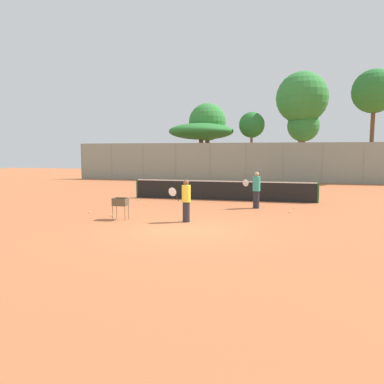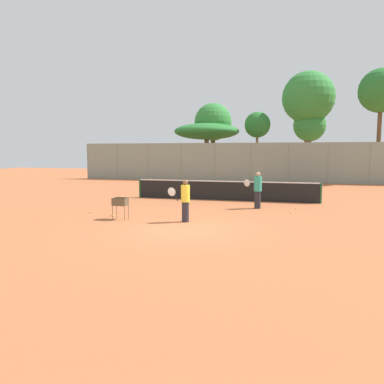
% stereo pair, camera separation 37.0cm
% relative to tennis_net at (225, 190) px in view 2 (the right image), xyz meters
% --- Properties ---
extents(ground_plane, '(80.00, 80.00, 0.00)m').
position_rel_tennis_net_xyz_m(ground_plane, '(0.00, -8.04, -0.56)').
color(ground_plane, '#B26038').
extents(tennis_net, '(10.08, 0.10, 1.07)m').
position_rel_tennis_net_xyz_m(tennis_net, '(0.00, 0.00, 0.00)').
color(tennis_net, '#26592D').
rests_on(tennis_net, ground_plane).
extents(back_fence, '(31.92, 0.08, 3.41)m').
position_rel_tennis_net_xyz_m(back_fence, '(-0.00, 12.78, 1.15)').
color(back_fence, gray).
rests_on(back_fence, ground_plane).
extents(tree_0, '(3.62, 3.62, 9.45)m').
position_rel_tennis_net_xyz_m(tree_0, '(10.41, 14.35, 7.02)').
color(tree_0, brown).
rests_on(tree_0, ground_plane).
extents(tree_1, '(3.13, 3.13, 6.74)m').
position_rel_tennis_net_xyz_m(tree_1, '(5.03, 18.72, 4.54)').
color(tree_1, brown).
rests_on(tree_1, ground_plane).
extents(tree_2, '(3.84, 3.84, 7.60)m').
position_rel_tennis_net_xyz_m(tree_2, '(-4.53, 18.31, 5.06)').
color(tree_2, brown).
rests_on(tree_2, ground_plane).
extents(tree_3, '(2.54, 2.54, 6.55)m').
position_rel_tennis_net_xyz_m(tree_3, '(0.06, 17.73, 4.67)').
color(tree_3, brown).
rests_on(tree_3, ground_plane).
extents(tree_4, '(6.54, 6.54, 5.48)m').
position_rel_tennis_net_xyz_m(tree_4, '(-4.94, 17.15, 4.07)').
color(tree_4, brown).
rests_on(tree_4, ground_plane).
extents(tree_5, '(5.02, 5.02, 10.36)m').
position_rel_tennis_net_xyz_m(tree_5, '(4.82, 18.52, 7.23)').
color(tree_5, brown).
rests_on(tree_5, ground_plane).
extents(player_white_outfit, '(0.84, 0.52, 1.72)m').
position_rel_tennis_net_xyz_m(player_white_outfit, '(2.00, -2.52, 0.33)').
color(player_white_outfit, '#26262D').
rests_on(player_white_outfit, ground_plane).
extents(player_red_cap, '(0.88, 0.33, 1.61)m').
position_rel_tennis_net_xyz_m(player_red_cap, '(-0.34, -6.61, 0.27)').
color(player_red_cap, '#26262D').
rests_on(player_red_cap, ground_plane).
extents(ball_cart, '(0.56, 0.41, 0.85)m').
position_rel_tennis_net_xyz_m(ball_cart, '(-2.95, -6.75, 0.07)').
color(ball_cart, brown).
rests_on(ball_cart, ground_plane).
extents(tennis_ball_0, '(0.07, 0.07, 0.07)m').
position_rel_tennis_net_xyz_m(tennis_ball_0, '(-3.52, -6.29, -0.53)').
color(tennis_ball_0, '#D1E54C').
rests_on(tennis_ball_0, ground_plane).
extents(tennis_ball_1, '(0.07, 0.07, 0.07)m').
position_rel_tennis_net_xyz_m(tennis_ball_1, '(-4.95, -5.60, -0.53)').
color(tennis_ball_1, '#D1E54C').
rests_on(tennis_ball_1, ground_plane).
extents(tennis_ball_2, '(0.07, 0.07, 0.07)m').
position_rel_tennis_net_xyz_m(tennis_ball_2, '(-3.65, -6.12, -0.53)').
color(tennis_ball_2, '#D1E54C').
rests_on(tennis_ball_2, ground_plane).
extents(tennis_ball_3, '(0.07, 0.07, 0.07)m').
position_rel_tennis_net_xyz_m(tennis_ball_3, '(3.75, -2.21, -0.53)').
color(tennis_ball_3, '#D1E54C').
rests_on(tennis_ball_3, ground_plane).
extents(tennis_ball_4, '(0.07, 0.07, 0.07)m').
position_rel_tennis_net_xyz_m(tennis_ball_4, '(-4.34, -1.42, -0.53)').
color(tennis_ball_4, '#D1E54C').
rests_on(tennis_ball_4, ground_plane).
extents(tennis_ball_5, '(0.07, 0.07, 0.07)m').
position_rel_tennis_net_xyz_m(tennis_ball_5, '(3.52, -3.53, -0.53)').
color(tennis_ball_5, '#D1E54C').
rests_on(tennis_ball_5, ground_plane).
extents(tennis_ball_6, '(0.07, 0.07, 0.07)m').
position_rel_tennis_net_xyz_m(tennis_ball_6, '(-1.47, -1.67, -0.53)').
color(tennis_ball_6, '#D1E54C').
rests_on(tennis_ball_6, ground_plane).
extents(tennis_ball_7, '(0.07, 0.07, 0.07)m').
position_rel_tennis_net_xyz_m(tennis_ball_7, '(-3.55, -2.60, -0.53)').
color(tennis_ball_7, '#D1E54C').
rests_on(tennis_ball_7, ground_plane).
extents(parked_car, '(4.20, 1.70, 1.60)m').
position_rel_tennis_net_xyz_m(parked_car, '(-9.49, 16.97, 0.10)').
color(parked_car, '#B2B7BC').
rests_on(parked_car, ground_plane).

